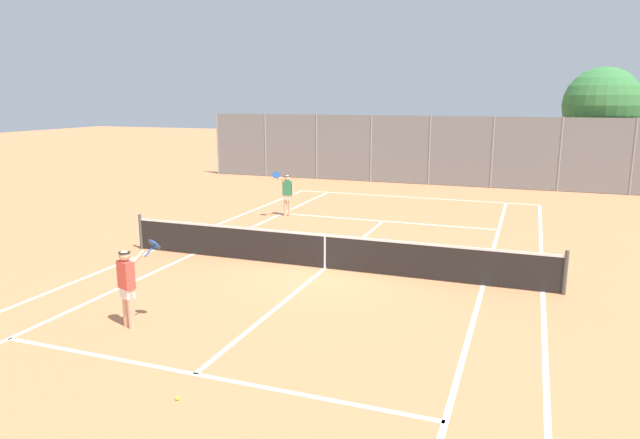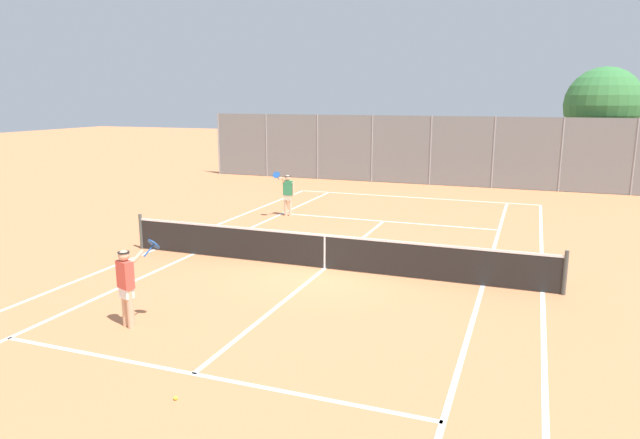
# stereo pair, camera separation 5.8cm
# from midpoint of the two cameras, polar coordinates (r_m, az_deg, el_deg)

# --- Properties ---
(ground_plane) EXTENTS (120.00, 120.00, 0.00)m
(ground_plane) POSITION_cam_midpoint_polar(r_m,az_deg,el_deg) (15.43, 0.39, -4.92)
(ground_plane) COLOR #CC7A4C
(court_line_markings) EXTENTS (11.10, 23.90, 0.01)m
(court_line_markings) POSITION_cam_midpoint_polar(r_m,az_deg,el_deg) (15.43, 0.39, -4.91)
(court_line_markings) COLOR white
(court_line_markings) RESTS_ON ground
(tennis_net) EXTENTS (12.00, 0.10, 1.07)m
(tennis_net) POSITION_cam_midpoint_polar(r_m,az_deg,el_deg) (15.29, 0.39, -3.10)
(tennis_net) COLOR #474C47
(tennis_net) RESTS_ON ground
(player_near_side) EXTENTS (0.83, 0.69, 1.77)m
(player_near_side) POSITION_cam_midpoint_polar(r_m,az_deg,el_deg) (11.99, -18.84, -6.02)
(player_near_side) COLOR #D8A884
(player_near_side) RESTS_ON ground
(player_far_left) EXTENTS (0.63, 0.76, 1.77)m
(player_far_left) POSITION_cam_midpoint_polar(r_m,az_deg,el_deg) (22.08, -3.38, 2.73)
(player_far_left) COLOR beige
(player_far_left) RESTS_ON ground
(loose_tennis_ball_1) EXTENTS (0.07, 0.07, 0.07)m
(loose_tennis_ball_1) POSITION_cam_midpoint_polar(r_m,az_deg,el_deg) (9.37, -14.25, -16.94)
(loose_tennis_ball_1) COLOR #D1DB33
(loose_tennis_ball_1) RESTS_ON ground
(back_fence) EXTENTS (25.34, 0.08, 3.61)m
(back_fence) POSITION_cam_midpoint_polar(r_m,az_deg,el_deg) (30.49, 10.83, 6.79)
(back_fence) COLOR gray
(back_fence) RESTS_ON ground
(tree_behind_left) EXTENTS (3.79, 3.79, 6.04)m
(tree_behind_left) POSITION_cam_midpoint_polar(r_m,az_deg,el_deg) (32.67, 26.33, 10.06)
(tree_behind_left) COLOR brown
(tree_behind_left) RESTS_ON ground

